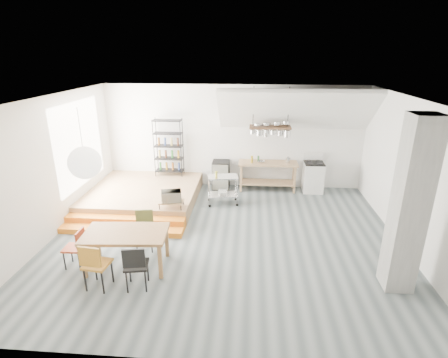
# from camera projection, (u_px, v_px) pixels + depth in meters

# --- Properties ---
(floor) EXTENTS (8.00, 8.00, 0.00)m
(floor) POSITION_uv_depth(u_px,v_px,m) (225.00, 238.00, 8.18)
(floor) COLOR #4C5658
(floor) RESTS_ON ground
(wall_back) EXTENTS (8.00, 0.04, 3.20)m
(wall_back) POSITION_uv_depth(u_px,v_px,m) (233.00, 137.00, 10.91)
(wall_back) COLOR silver
(wall_back) RESTS_ON ground
(wall_left) EXTENTS (0.04, 7.00, 3.20)m
(wall_left) POSITION_uv_depth(u_px,v_px,m) (49.00, 169.00, 7.93)
(wall_left) COLOR silver
(wall_left) RESTS_ON ground
(wall_right) EXTENTS (0.04, 7.00, 3.20)m
(wall_right) POSITION_uv_depth(u_px,v_px,m) (414.00, 178.00, 7.33)
(wall_right) COLOR silver
(wall_right) RESTS_ON ground
(ceiling) EXTENTS (8.00, 7.00, 0.02)m
(ceiling) POSITION_uv_depth(u_px,v_px,m) (225.00, 99.00, 7.08)
(ceiling) COLOR white
(ceiling) RESTS_ON wall_back
(slope_ceiling) EXTENTS (4.40, 1.44, 1.32)m
(slope_ceiling) POSITION_uv_depth(u_px,v_px,m) (296.00, 110.00, 9.89)
(slope_ceiling) COLOR white
(slope_ceiling) RESTS_ON wall_back
(window_pane) EXTENTS (0.02, 2.50, 2.20)m
(window_pane) POSITION_uv_depth(u_px,v_px,m) (80.00, 144.00, 9.26)
(window_pane) COLOR white
(window_pane) RESTS_ON wall_left
(platform) EXTENTS (3.00, 3.00, 0.40)m
(platform) POSITION_uv_depth(u_px,v_px,m) (144.00, 194.00, 10.17)
(platform) COLOR #9E734F
(platform) RESTS_ON ground
(step_lower) EXTENTS (3.00, 0.35, 0.13)m
(step_lower) POSITION_uv_depth(u_px,v_px,m) (121.00, 230.00, 8.39)
(step_lower) COLOR orange
(step_lower) RESTS_ON ground
(step_upper) EXTENTS (3.00, 0.35, 0.27)m
(step_upper) POSITION_uv_depth(u_px,v_px,m) (126.00, 221.00, 8.69)
(step_upper) COLOR orange
(step_upper) RESTS_ON ground
(concrete_column) EXTENTS (0.50, 0.50, 3.20)m
(concrete_column) POSITION_uv_depth(u_px,v_px,m) (409.00, 207.00, 5.98)
(concrete_column) COLOR gray
(concrete_column) RESTS_ON ground
(kitchen_counter) EXTENTS (1.80, 0.60, 0.91)m
(kitchen_counter) POSITION_uv_depth(u_px,v_px,m) (268.00, 171.00, 10.83)
(kitchen_counter) COLOR #9E734F
(kitchen_counter) RESTS_ON ground
(stove) EXTENTS (0.60, 0.60, 1.18)m
(stove) POSITION_uv_depth(u_px,v_px,m) (313.00, 177.00, 10.78)
(stove) COLOR white
(stove) RESTS_ON ground
(pot_rack) EXTENTS (1.20, 0.50, 1.43)m
(pot_rack) POSITION_uv_depth(u_px,v_px,m) (271.00, 130.00, 10.16)
(pot_rack) COLOR #442A1B
(pot_rack) RESTS_ON ceiling
(wire_shelving) EXTENTS (0.88, 0.38, 1.80)m
(wire_shelving) POSITION_uv_depth(u_px,v_px,m) (169.00, 147.00, 10.87)
(wire_shelving) COLOR black
(wire_shelving) RESTS_ON platform
(microwave_shelf) EXTENTS (0.60, 0.40, 0.16)m
(microwave_shelf) POSITION_uv_depth(u_px,v_px,m) (172.00, 202.00, 8.80)
(microwave_shelf) COLOR #9E734F
(microwave_shelf) RESTS_ON platform
(paper_lantern) EXTENTS (0.60, 0.60, 0.60)m
(paper_lantern) POSITION_uv_depth(u_px,v_px,m) (85.00, 163.00, 6.35)
(paper_lantern) COLOR white
(paper_lantern) RESTS_ON ceiling
(dining_table) EXTENTS (1.68, 1.03, 0.77)m
(dining_table) POSITION_uv_depth(u_px,v_px,m) (126.00, 236.00, 6.87)
(dining_table) COLOR olive
(dining_table) RESTS_ON ground
(chair_mustard) EXTENTS (0.48, 0.48, 0.94)m
(chair_mustard) POSITION_uv_depth(u_px,v_px,m) (94.00, 263.00, 6.22)
(chair_mustard) COLOR #B5761F
(chair_mustard) RESTS_ON ground
(chair_black) EXTENTS (0.48, 0.48, 0.91)m
(chair_black) POSITION_uv_depth(u_px,v_px,m) (135.00, 264.00, 6.23)
(chair_black) COLOR black
(chair_black) RESTS_ON ground
(chair_olive) EXTENTS (0.46, 0.46, 0.87)m
(chair_olive) POSITION_uv_depth(u_px,v_px,m) (144.00, 226.00, 7.61)
(chair_olive) COLOR brown
(chair_olive) RESTS_ON ground
(chair_red) EXTENTS (0.38, 0.38, 0.82)m
(chair_red) POSITION_uv_depth(u_px,v_px,m) (77.00, 245.00, 6.94)
(chair_red) COLOR #B53919
(chair_red) RESTS_ON ground
(rolling_cart) EXTENTS (0.91, 0.60, 0.83)m
(rolling_cart) POSITION_uv_depth(u_px,v_px,m) (223.00, 186.00, 9.85)
(rolling_cart) COLOR silver
(rolling_cart) RESTS_ON ground
(mini_fridge) EXTENTS (0.52, 0.52, 0.89)m
(mini_fridge) POSITION_uv_depth(u_px,v_px,m) (221.00, 175.00, 11.05)
(mini_fridge) COLOR black
(mini_fridge) RESTS_ON ground
(microwave) EXTENTS (0.56, 0.44, 0.27)m
(microwave) POSITION_uv_depth(u_px,v_px,m) (171.00, 196.00, 8.74)
(microwave) COLOR beige
(microwave) RESTS_ON microwave_shelf
(bowl) EXTENTS (0.24, 0.24, 0.06)m
(bowl) POSITION_uv_depth(u_px,v_px,m) (261.00, 162.00, 10.70)
(bowl) COLOR silver
(bowl) RESTS_ON kitchen_counter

